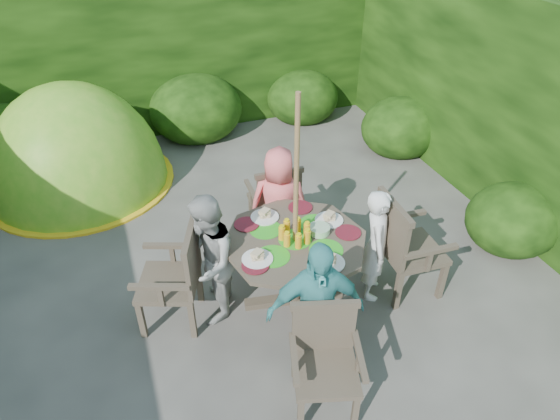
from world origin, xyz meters
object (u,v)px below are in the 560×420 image
object	(u,v)px
garden_chair_front	(325,358)
dome_tent	(83,184)
child_back	(279,204)
garden_chair_right	(404,246)
patio_table	(295,250)
child_front	(315,312)
parasol_pole	(296,211)
child_right	(376,245)
child_left	(208,261)
garden_chair_left	(177,276)
garden_chair_back	(275,200)

from	to	relation	value
garden_chair_front	dome_tent	distance (m)	4.48
child_back	garden_chair_right	bearing A→B (deg)	154.39
patio_table	garden_chair_right	distance (m)	1.09
garden_chair_front	child_front	bearing A→B (deg)	99.14
parasol_pole	child_front	world-z (taller)	parasol_pole
parasol_pole	garden_chair_front	bearing A→B (deg)	-99.00
child_right	dome_tent	size ratio (longest dim) A/B	0.43
garden_chair_front	dome_tent	xyz separation A→B (m)	(-1.73, 4.11, -0.48)
child_front	parasol_pole	bearing A→B (deg)	90.90
garden_chair_right	child_right	distance (m)	0.29
garden_chair_right	child_front	xyz separation A→B (m)	(-1.20, -0.60, 0.12)
garden_chair_front	parasol_pole	bearing A→B (deg)	97.75
garden_chair_right	child_right	bearing A→B (deg)	81.35
garden_chair_right	child_left	size ratio (longest dim) A/B	0.79
child_left	child_back	size ratio (longest dim) A/B	1.03
garden_chair_front	child_front	distance (m)	0.36
parasol_pole	child_back	world-z (taller)	parasol_pole
garden_chair_left	garden_chair_front	xyz separation A→B (m)	(0.91, -1.25, -0.05)
garden_chair_right	patio_table	bearing A→B (deg)	82.84
parasol_pole	dome_tent	world-z (taller)	parasol_pole
garden_chair_back	child_front	bearing A→B (deg)	82.02
parasol_pole	child_front	bearing A→B (deg)	-99.52
garden_chair_right	dome_tent	world-z (taller)	dome_tent
garden_chair_back	child_back	distance (m)	0.34
garden_chair_left	garden_chair_right	bearing A→B (deg)	101.08
garden_chair_back	child_back	xyz separation A→B (m)	(-0.06, -0.29, 0.15)
parasol_pole	garden_chair_front	distance (m)	1.26
child_right	parasol_pole	bearing A→B (deg)	107.37
garden_chair_front	patio_table	bearing A→B (deg)	97.51
child_left	child_front	world-z (taller)	child_front
child_back	dome_tent	distance (m)	3.09
garden_chair_left	child_right	xyz separation A→B (m)	(1.87, -0.30, 0.07)
dome_tent	garden_chair_right	bearing A→B (deg)	-54.24
patio_table	child_front	bearing A→B (deg)	-99.85
parasol_pole	garden_chair_left	size ratio (longest dim) A/B	2.20
garden_chair_right	child_back	size ratio (longest dim) A/B	0.82
garden_chair_right	child_front	world-z (taller)	child_front
garden_chair_front	child_left	size ratio (longest dim) A/B	0.68
child_front	dome_tent	distance (m)	4.26
garden_chair_right	child_back	distance (m)	1.36
garden_chair_back	dome_tent	bearing A→B (deg)	-40.90
dome_tent	garden_chair_left	bearing A→B (deg)	-81.00
child_left	child_back	bearing A→B (deg)	144.22
garden_chair_front	child_right	size ratio (longest dim) A/B	0.74
patio_table	child_left	distance (m)	0.80
child_left	child_back	xyz separation A→B (m)	(0.92, 0.66, -0.02)
patio_table	garden_chair_back	bearing A→B (deg)	80.16
child_left	child_front	bearing A→B (deg)	54.22
garden_chair_front	child_back	world-z (taller)	child_back
garden_chair_right	garden_chair_front	size ratio (longest dim) A/B	1.17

